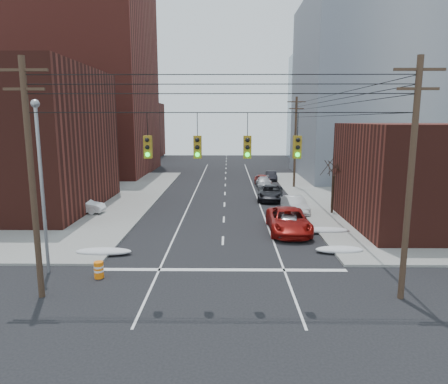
{
  "coord_description": "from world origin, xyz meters",
  "views": [
    {
      "loc": [
        0.35,
        -14.7,
        8.29
      ],
      "look_at": [
        0.05,
        14.46,
        3.0
      ],
      "focal_mm": 32.0,
      "sensor_mm": 36.0,
      "label": 1
    }
  ],
  "objects_px": {
    "lot_car_b": "(73,193)",
    "construction_barrel": "(99,270)",
    "lot_car_c": "(53,198)",
    "parked_car_d": "(264,183)",
    "parked_car_c": "(270,193)",
    "lot_car_a": "(82,206)",
    "parked_car_e": "(263,180)",
    "parked_car_b": "(295,205)",
    "red_pickup": "(288,221)",
    "lot_car_d": "(56,193)",
    "parked_car_f": "(271,176)",
    "parked_car_a": "(289,225)"
  },
  "relations": [
    {
      "from": "red_pickup",
      "to": "parked_car_d",
      "type": "relative_size",
      "value": 1.4
    },
    {
      "from": "parked_car_d",
      "to": "parked_car_e",
      "type": "bearing_deg",
      "value": 89.47
    },
    {
      "from": "parked_car_a",
      "to": "parked_car_c",
      "type": "relative_size",
      "value": 0.79
    },
    {
      "from": "lot_car_c",
      "to": "construction_barrel",
      "type": "xyz_separation_m",
      "value": [
        9.76,
        -16.95,
        -0.47
      ]
    },
    {
      "from": "red_pickup",
      "to": "lot_car_a",
      "type": "xyz_separation_m",
      "value": [
        -17.44,
        5.5,
        -0.08
      ]
    },
    {
      "from": "parked_car_f",
      "to": "lot_car_d",
      "type": "distance_m",
      "value": 28.1
    },
    {
      "from": "lot_car_a",
      "to": "lot_car_b",
      "type": "distance_m",
      "value": 6.06
    },
    {
      "from": "construction_barrel",
      "to": "parked_car_b",
      "type": "bearing_deg",
      "value": 49.7
    },
    {
      "from": "lot_car_d",
      "to": "construction_barrel",
      "type": "xyz_separation_m",
      "value": [
        11.02,
        -20.42,
        -0.38
      ]
    },
    {
      "from": "red_pickup",
      "to": "construction_barrel",
      "type": "relative_size",
      "value": 7.1
    },
    {
      "from": "parked_car_f",
      "to": "lot_car_b",
      "type": "distance_m",
      "value": 26.71
    },
    {
      "from": "lot_car_c",
      "to": "parked_car_d",
      "type": "bearing_deg",
      "value": -53.61
    },
    {
      "from": "lot_car_a",
      "to": "lot_car_d",
      "type": "bearing_deg",
      "value": 45.28
    },
    {
      "from": "parked_car_d",
      "to": "lot_car_a",
      "type": "distance_m",
      "value": 22.5
    },
    {
      "from": "parked_car_f",
      "to": "lot_car_b",
      "type": "bearing_deg",
      "value": -145.48
    },
    {
      "from": "lot_car_d",
      "to": "construction_barrel",
      "type": "bearing_deg",
      "value": -143.55
    },
    {
      "from": "parked_car_c",
      "to": "parked_car_d",
      "type": "bearing_deg",
      "value": 97.75
    },
    {
      "from": "lot_car_a",
      "to": "lot_car_b",
      "type": "bearing_deg",
      "value": 33.81
    },
    {
      "from": "parked_car_e",
      "to": "parked_car_f",
      "type": "bearing_deg",
      "value": 64.32
    },
    {
      "from": "parked_car_a",
      "to": "construction_barrel",
      "type": "relative_size",
      "value": 4.81
    },
    {
      "from": "parked_car_f",
      "to": "lot_car_a",
      "type": "relative_size",
      "value": 0.94
    },
    {
      "from": "parked_car_c",
      "to": "parked_car_e",
      "type": "distance_m",
      "value": 9.28
    },
    {
      "from": "lot_car_b",
      "to": "construction_barrel",
      "type": "bearing_deg",
      "value": -176.37
    },
    {
      "from": "red_pickup",
      "to": "parked_car_e",
      "type": "bearing_deg",
      "value": 90.59
    },
    {
      "from": "parked_car_c",
      "to": "lot_car_d",
      "type": "bearing_deg",
      "value": -170.66
    },
    {
      "from": "lot_car_c",
      "to": "red_pickup",
      "type": "bearing_deg",
      "value": -103.59
    },
    {
      "from": "parked_car_b",
      "to": "lot_car_b",
      "type": "bearing_deg",
      "value": 161.42
    },
    {
      "from": "parked_car_b",
      "to": "construction_barrel",
      "type": "height_order",
      "value": "parked_car_b"
    },
    {
      "from": "lot_car_b",
      "to": "construction_barrel",
      "type": "xyz_separation_m",
      "value": [
        8.92,
        -19.76,
        -0.43
      ]
    },
    {
      "from": "parked_car_b",
      "to": "parked_car_f",
      "type": "relative_size",
      "value": 1.2
    },
    {
      "from": "parked_car_a",
      "to": "lot_car_a",
      "type": "bearing_deg",
      "value": 166.91
    },
    {
      "from": "red_pickup",
      "to": "parked_car_e",
      "type": "distance_m",
      "value": 21.41
    },
    {
      "from": "parked_car_f",
      "to": "parked_car_d",
      "type": "bearing_deg",
      "value": -104.59
    },
    {
      "from": "lot_car_d",
      "to": "parked_car_a",
      "type": "bearing_deg",
      "value": -110.57
    },
    {
      "from": "parked_car_e",
      "to": "lot_car_d",
      "type": "bearing_deg",
      "value": -163.45
    },
    {
      "from": "red_pickup",
      "to": "lot_car_d",
      "type": "bearing_deg",
      "value": 153.21
    },
    {
      "from": "parked_car_b",
      "to": "lot_car_a",
      "type": "bearing_deg",
      "value": 175.61
    },
    {
      "from": "parked_car_e",
      "to": "lot_car_b",
      "type": "xyz_separation_m",
      "value": [
        -20.22,
        -10.56,
        0.18
      ]
    },
    {
      "from": "parked_car_b",
      "to": "parked_car_e",
      "type": "relative_size",
      "value": 1.07
    },
    {
      "from": "lot_car_a",
      "to": "lot_car_c",
      "type": "xyz_separation_m",
      "value": [
        -3.68,
        2.53,
        0.13
      ]
    },
    {
      "from": "lot_car_b",
      "to": "parked_car_c",
      "type": "bearing_deg",
      "value": -107.05
    },
    {
      "from": "lot_car_c",
      "to": "construction_barrel",
      "type": "relative_size",
      "value": 6.04
    },
    {
      "from": "parked_car_d",
      "to": "lot_car_a",
      "type": "bearing_deg",
      "value": -141.13
    },
    {
      "from": "parked_car_e",
      "to": "lot_car_a",
      "type": "bearing_deg",
      "value": -144.9
    },
    {
      "from": "lot_car_a",
      "to": "parked_car_d",
      "type": "bearing_deg",
      "value": -44.74
    },
    {
      "from": "parked_car_d",
      "to": "lot_car_c",
      "type": "height_order",
      "value": "lot_car_c"
    },
    {
      "from": "parked_car_c",
      "to": "construction_barrel",
      "type": "distance_m",
      "value": 23.89
    },
    {
      "from": "parked_car_e",
      "to": "lot_car_a",
      "type": "distance_m",
      "value": 23.57
    },
    {
      "from": "parked_car_e",
      "to": "lot_car_d",
      "type": "distance_m",
      "value": 24.42
    },
    {
      "from": "parked_car_b",
      "to": "lot_car_b",
      "type": "height_order",
      "value": "lot_car_b"
    }
  ]
}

